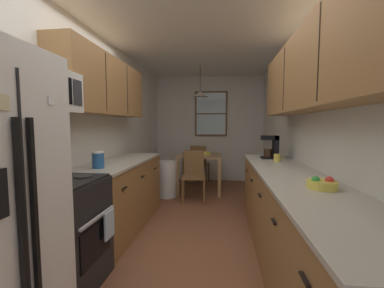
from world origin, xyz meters
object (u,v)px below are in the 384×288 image
at_px(stove_range, 60,233).
at_px(coffee_maker, 272,147).
at_px(table_serving_bowl, 206,153).
at_px(dining_table, 200,161).
at_px(dining_chair_far, 199,163).
at_px(microwave_over_range, 40,90).
at_px(storage_canister, 98,160).
at_px(trash_bin, 167,179).
at_px(fruit_bowl, 322,184).
at_px(dining_chair_near, 194,173).
at_px(mug_by_coffeemaker, 277,158).

height_order(stove_range, coffee_maker, coffee_maker).
bearing_deg(table_serving_bowl, dining_table, -154.66).
xyz_separation_m(dining_chair_far, table_serving_bowl, (0.19, -0.55, 0.29)).
height_order(microwave_over_range, storage_canister, microwave_over_range).
bearing_deg(table_serving_bowl, dining_chair_far, 108.69).
height_order(stove_range, dining_table, stove_range).
relative_size(microwave_over_range, table_serving_bowl, 3.01).
distance_m(dining_table, trash_bin, 0.79).
bearing_deg(table_serving_bowl, microwave_over_range, -109.54).
height_order(stove_range, fruit_bowl, stove_range).
xyz_separation_m(microwave_over_range, storage_canister, (0.11, 0.65, -0.65)).
relative_size(trash_bin, coffee_maker, 2.14).
height_order(trash_bin, coffee_maker, coffee_maker).
distance_m(dining_chair_far, storage_canister, 3.15).
xyz_separation_m(trash_bin, storage_canister, (-0.30, -1.96, 0.65)).
xyz_separation_m(microwave_over_range, dining_table, (0.99, 3.05, -1.01)).
bearing_deg(trash_bin, coffee_maker, -29.21).
relative_size(coffee_maker, fruit_bowl, 1.52).
distance_m(dining_chair_near, fruit_bowl, 2.71).
relative_size(microwave_over_range, trash_bin, 0.85).
height_order(stove_range, mug_by_coffeemaker, stove_range).
bearing_deg(mug_by_coffeemaker, dining_table, 124.20).
xyz_separation_m(dining_chair_near, table_serving_bowl, (0.17, 0.66, 0.29)).
distance_m(microwave_over_range, coffee_maker, 2.75).
relative_size(dining_chair_far, mug_by_coffeemaker, 7.93).
relative_size(trash_bin, storage_canister, 3.79).
distance_m(storage_canister, table_serving_bowl, 2.65).
bearing_deg(trash_bin, stove_range, -96.43).
bearing_deg(fruit_bowl, dining_chair_near, 117.45).
bearing_deg(dining_chair_far, stove_range, -102.38).
height_order(mug_by_coffeemaker, table_serving_bowl, mug_by_coffeemaker).
height_order(coffee_maker, mug_by_coffeemaker, coffee_maker).
relative_size(dining_chair_near, trash_bin, 1.32).
height_order(dining_chair_far, trash_bin, dining_chair_far).
bearing_deg(storage_canister, dining_chair_near, 65.34).
bearing_deg(microwave_over_range, fruit_bowl, 2.04).
distance_m(storage_canister, coffee_maker, 2.25).
relative_size(storage_canister, table_serving_bowl, 0.93).
relative_size(dining_table, dining_chair_near, 0.95).
relative_size(mug_by_coffeemaker, fruit_bowl, 0.54).
xyz_separation_m(dining_chair_near, dining_chair_far, (-0.02, 1.21, 0.00)).
bearing_deg(coffee_maker, dining_chair_near, 146.18).
bearing_deg(mug_by_coffeemaker, fruit_bowl, -88.62).
distance_m(coffee_maker, fruit_bowl, 1.58).
bearing_deg(microwave_over_range, coffee_maker, 37.93).
height_order(dining_chair_near, trash_bin, dining_chair_near).
xyz_separation_m(storage_canister, mug_by_coffeemaker, (2.03, 0.72, -0.04)).
xyz_separation_m(dining_chair_far, mug_by_coffeemaker, (1.22, -2.29, 0.45)).
relative_size(dining_chair_near, table_serving_bowl, 4.64).
bearing_deg(trash_bin, mug_by_coffeemaker, -35.70).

